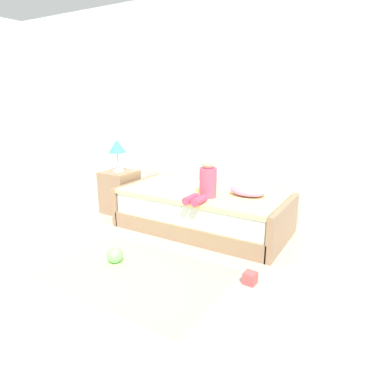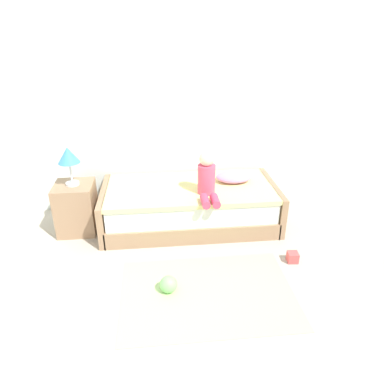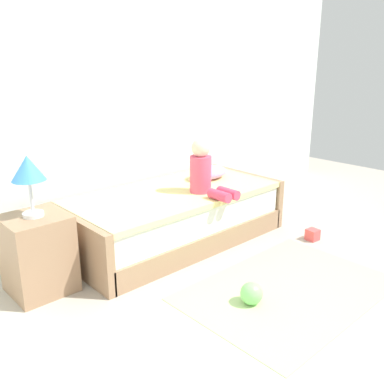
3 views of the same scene
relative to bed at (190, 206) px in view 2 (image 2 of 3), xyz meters
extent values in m
plane|color=#B2A899|center=(-0.41, -2.00, -0.25)|extent=(9.20, 9.20, 0.00)
cube|color=silver|center=(-0.41, 0.60, 1.20)|extent=(7.20, 0.10, 2.90)
cube|color=#997556|center=(0.00, 0.00, -0.15)|extent=(2.00, 1.00, 0.20)
cube|color=white|center=(0.00, 0.00, 0.08)|extent=(1.94, 0.94, 0.25)
cube|color=#E5E08C|center=(0.00, 0.00, 0.23)|extent=(1.98, 0.98, 0.05)
cube|color=#997556|center=(-1.02, 0.00, 0.00)|extent=(0.07, 1.00, 0.50)
cube|color=#997556|center=(1.02, 0.00, 0.00)|extent=(0.07, 1.00, 0.50)
cube|color=#997556|center=(-1.35, -0.02, 0.05)|extent=(0.44, 0.44, 0.60)
cylinder|color=silver|center=(-1.35, -0.02, 0.37)|extent=(0.15, 0.15, 0.03)
cylinder|color=silver|center=(-1.35, -0.02, 0.50)|extent=(0.02, 0.02, 0.24)
cone|color=#3F8CD8|center=(-1.35, -0.02, 0.71)|extent=(0.24, 0.24, 0.18)
cylinder|color=#E04C6B|center=(0.17, -0.18, 0.42)|extent=(0.20, 0.20, 0.34)
sphere|color=beige|center=(0.17, -0.18, 0.67)|extent=(0.17, 0.17, 0.17)
cylinder|color=#D83F60|center=(0.12, -0.48, 0.30)|extent=(0.09, 0.22, 0.09)
cylinder|color=#D83F60|center=(0.23, -0.48, 0.30)|extent=(0.09, 0.22, 0.09)
ellipsoid|color=#EA8CC6|center=(0.55, 0.10, 0.32)|extent=(0.44, 0.30, 0.13)
sphere|color=#7FD872|center=(-0.32, -1.23, -0.16)|extent=(0.16, 0.16, 0.16)
cube|color=#B2D189|center=(0.03, -1.30, -0.24)|extent=(1.60, 1.10, 0.01)
cube|color=#E54C4C|center=(0.99, -0.91, -0.19)|extent=(0.12, 0.12, 0.11)
camera|label=1|loc=(1.88, -3.43, 1.37)|focal=30.90mm
camera|label=2|loc=(-0.38, -3.83, 2.03)|focal=33.12mm
camera|label=3|loc=(-2.45, -2.91, 1.44)|focal=39.58mm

